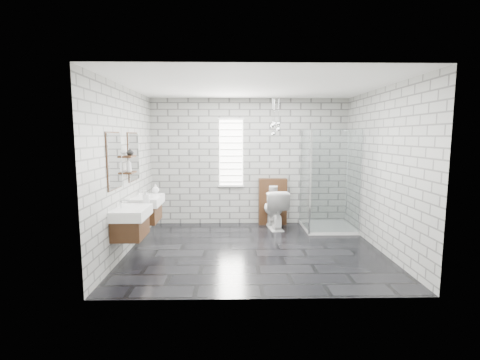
{
  "coord_description": "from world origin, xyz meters",
  "views": [
    {
      "loc": [
        -0.35,
        -5.68,
        1.91
      ],
      "look_at": [
        -0.23,
        0.35,
        1.14
      ],
      "focal_mm": 26.0,
      "sensor_mm": 36.0,
      "label": 1
    }
  ],
  "objects_px": {
    "cistern_panel": "(273,201)",
    "toilet": "(274,209)",
    "vanity_left": "(129,214)",
    "vanity_right": "(145,202)",
    "shower_enclosure": "(325,206)"
  },
  "relations": [
    {
      "from": "shower_enclosure",
      "to": "vanity_left",
      "type": "bearing_deg",
      "value": -152.39
    },
    {
      "from": "cistern_panel",
      "to": "toilet",
      "type": "distance_m",
      "value": 0.34
    },
    {
      "from": "shower_enclosure",
      "to": "toilet",
      "type": "relative_size",
      "value": 2.5
    },
    {
      "from": "cistern_panel",
      "to": "shower_enclosure",
      "type": "bearing_deg",
      "value": -27.26
    },
    {
      "from": "vanity_right",
      "to": "vanity_left",
      "type": "bearing_deg",
      "value": -90.0
    },
    {
      "from": "shower_enclosure",
      "to": "toilet",
      "type": "xyz_separation_m",
      "value": [
        -1.0,
        0.19,
        -0.1
      ]
    },
    {
      "from": "vanity_right",
      "to": "cistern_panel",
      "type": "xyz_separation_m",
      "value": [
        2.4,
        1.32,
        -0.26
      ]
    },
    {
      "from": "cistern_panel",
      "to": "toilet",
      "type": "bearing_deg",
      "value": -90.0
    },
    {
      "from": "vanity_left",
      "to": "toilet",
      "type": "height_order",
      "value": "vanity_left"
    },
    {
      "from": "shower_enclosure",
      "to": "vanity_right",
      "type": "bearing_deg",
      "value": -166.68
    },
    {
      "from": "cistern_panel",
      "to": "vanity_left",
      "type": "bearing_deg",
      "value": -136.28
    },
    {
      "from": "vanity_left",
      "to": "vanity_right",
      "type": "bearing_deg",
      "value": 90.0
    },
    {
      "from": "vanity_right",
      "to": "cistern_panel",
      "type": "bearing_deg",
      "value": 28.84
    },
    {
      "from": "cistern_panel",
      "to": "shower_enclosure",
      "type": "xyz_separation_m",
      "value": [
        1.0,
        -0.52,
        0.0
      ]
    },
    {
      "from": "vanity_left",
      "to": "vanity_right",
      "type": "relative_size",
      "value": 1.0
    }
  ]
}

